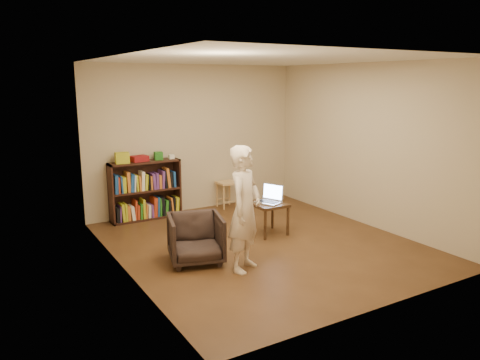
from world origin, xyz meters
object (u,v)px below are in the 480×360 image
bookshelf (145,194)px  armchair (196,239)px  person (245,209)px  side_table (269,208)px  stool (227,187)px  laptop (270,198)px

bookshelf → armchair: (-0.10, -2.22, -0.12)m
person → bookshelf: bearing=62.2°
bookshelf → side_table: (1.35, -1.75, -0.03)m
armchair → side_table: 1.53m
bookshelf → stool: size_ratio=2.47×
armchair → laptop: 1.59m
stool → laptop: size_ratio=1.07×
bookshelf → laptop: size_ratio=2.64×
bookshelf → person: (0.32, -2.74, 0.34)m
bookshelf → armchair: size_ratio=1.73×
person → laptop: bearing=9.4°
bookshelf → person: person is taller
side_table → laptop: laptop is taller
armchair → person: size_ratio=0.44×
side_table → person: 1.48m
bookshelf → armchair: bearing=-92.7°
stool → side_table: (-0.19, -1.69, 0.01)m
bookshelf → stool: (1.55, -0.06, -0.05)m
stool → person: (-1.23, -2.68, 0.39)m
laptop → person: person is taller
bookshelf → person: size_ratio=0.77×
bookshelf → laptop: bearing=-50.9°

